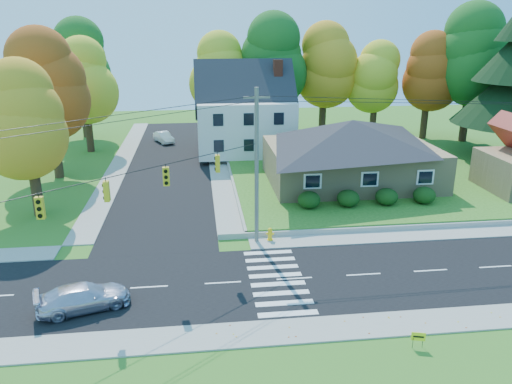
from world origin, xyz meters
TOP-DOWN VIEW (x-y plane):
  - ground at (0.00, 0.00)m, footprint 120.00×120.00m
  - road_main at (0.00, 0.00)m, footprint 90.00×8.00m
  - road_cross at (-8.00, 26.00)m, footprint 8.00×44.00m
  - sidewalk_north at (0.00, 5.00)m, footprint 90.00×2.00m
  - sidewalk_south at (0.00, -5.00)m, footprint 90.00×2.00m
  - lawn at (13.00, 21.00)m, footprint 30.00×30.00m
  - ranch_house at (8.00, 16.00)m, footprint 14.60×10.60m
  - colonial_house at (0.04, 28.00)m, footprint 10.40×8.40m
  - hedge_row at (7.50, 9.80)m, footprint 10.70×1.70m
  - traffic_infrastructure at (-0.15, 1.35)m, footprint 38.10×10.66m
  - tree_lot_0 at (-2.00, 34.00)m, footprint 6.72×6.72m
  - tree_lot_1 at (4.00, 33.00)m, footprint 7.84×7.84m
  - tree_lot_2 at (10.00, 34.00)m, footprint 7.28×7.28m
  - tree_lot_3 at (16.00, 33.00)m, footprint 6.16×6.16m
  - tree_lot_4 at (22.00, 32.00)m, footprint 6.72×6.72m
  - tree_lot_5 at (26.00, 30.00)m, footprint 8.40×8.40m
  - tree_west_0 at (-17.00, 12.00)m, footprint 6.16×6.16m
  - tree_west_1 at (-18.00, 22.00)m, footprint 7.28×7.28m
  - tree_west_2 at (-17.00, 32.00)m, footprint 6.72×6.72m
  - tree_west_3 at (-19.00, 40.00)m, footprint 7.84×7.84m
  - silver_sedan at (-11.01, -1.81)m, footprint 4.85×3.10m
  - white_car at (-9.10, 35.48)m, footprint 2.81×4.09m
  - fire_hydrant at (-0.60, 5.29)m, footprint 0.53×0.41m
  - yard_sign at (4.17, -6.82)m, footprint 0.60×0.19m

SIDE VIEW (x-z plane):
  - ground at x=0.00m, z-range 0.00..0.00m
  - road_main at x=0.00m, z-range 0.00..0.02m
  - road_cross at x=-8.00m, z-range 0.00..0.02m
  - sidewalk_north at x=0.00m, z-range 0.00..0.08m
  - sidewalk_south at x=0.00m, z-range 0.00..0.08m
  - lawn at x=13.00m, z-range 0.00..0.50m
  - fire_hydrant at x=-0.60m, z-range -0.02..0.90m
  - yard_sign at x=4.17m, z-range 0.16..0.93m
  - white_car at x=-9.10m, z-range 0.02..1.30m
  - silver_sedan at x=-11.01m, z-range 0.02..1.33m
  - hedge_row at x=7.50m, z-range 0.50..1.77m
  - ranch_house at x=8.00m, z-range 0.57..5.97m
  - colonial_house at x=0.04m, z-range -0.22..9.38m
  - traffic_infrastructure at x=-0.15m, z-range 0.15..10.15m
  - tree_west_0 at x=-17.00m, z-range 1.42..12.89m
  - tree_lot_3 at x=16.00m, z-range 1.92..13.39m
  - tree_west_2 at x=-17.00m, z-range 1.55..14.06m
  - tree_lot_0 at x=-2.00m, z-range 2.05..14.56m
  - tree_lot_4 at x=22.00m, z-range 2.05..14.56m
  - tree_west_1 at x=-18.00m, z-range 1.68..15.24m
  - tree_lot_2 at x=10.00m, z-range 2.18..15.74m
  - tree_west_3 at x=-19.00m, z-range 1.81..16.41m
  - tree_lot_1 at x=4.00m, z-range 2.31..16.91m
  - tree_lot_5 at x=26.00m, z-range 2.45..18.09m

